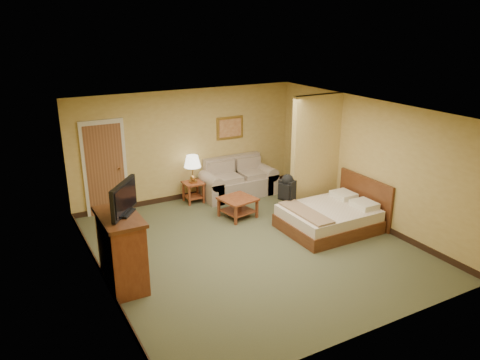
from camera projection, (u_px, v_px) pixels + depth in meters
floor at (251, 246)px, 8.87m from camera, size 6.00×6.00×0.00m
ceiling at (252, 111)px, 8.03m from camera, size 6.00×6.00×0.00m
back_wall at (187, 145)px, 10.94m from camera, size 5.50×0.02×2.60m
left_wall at (98, 210)px, 7.20m from camera, size 0.02×6.00×2.60m
right_wall at (366, 161)px, 9.71m from camera, size 0.02×6.00×2.60m
partition at (316, 154)px, 10.20m from camera, size 1.20×0.15×2.60m
door at (105, 168)px, 10.11m from camera, size 0.94×0.16×2.10m
baseboard at (190, 195)px, 11.33m from camera, size 5.50×0.02×0.12m
loveseat at (238, 183)px, 11.42m from camera, size 1.82×0.85×0.92m
side_table at (193, 189)px, 10.95m from camera, size 0.45×0.45×0.49m
table_lamp at (192, 162)px, 10.74m from camera, size 0.39×0.39×0.65m
coffee_table at (238, 203)px, 10.11m from camera, size 0.80×0.80×0.44m
wall_picture at (230, 128)px, 11.33m from camera, size 0.71×0.04×0.55m
dresser at (122, 250)px, 7.41m from camera, size 0.60×1.14×1.22m
tv at (124, 199)px, 7.19m from camera, size 0.58×0.71×0.52m
bed at (331, 217)px, 9.54m from camera, size 1.88×1.52×0.98m
backpack at (287, 186)px, 9.78m from camera, size 0.33×0.38×0.56m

